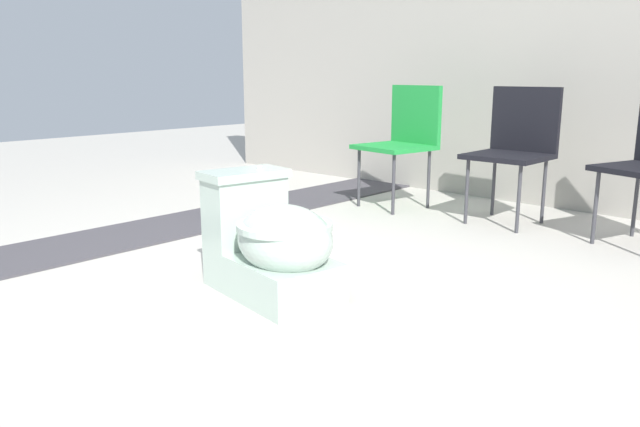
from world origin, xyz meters
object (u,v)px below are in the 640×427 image
at_px(folding_chair_left, 405,133).
at_px(boulder_near, 244,191).
at_px(toilet, 272,244).
at_px(folding_chair_middle, 516,140).

distance_m(folding_chair_left, boulder_near, 1.18).
relative_size(toilet, folding_chair_left, 0.82).
height_order(toilet, folding_chair_middle, folding_chair_middle).
xyz_separation_m(toilet, folding_chair_left, (-0.65, 1.88, 0.29)).
height_order(toilet, folding_chair_left, folding_chair_left).
bearing_deg(toilet, folding_chair_middle, 96.24).
bearing_deg(folding_chair_left, toilet, 28.28).
distance_m(folding_chair_middle, boulder_near, 1.77).
height_order(toilet, boulder_near, toilet).
bearing_deg(toilet, boulder_near, 153.63).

